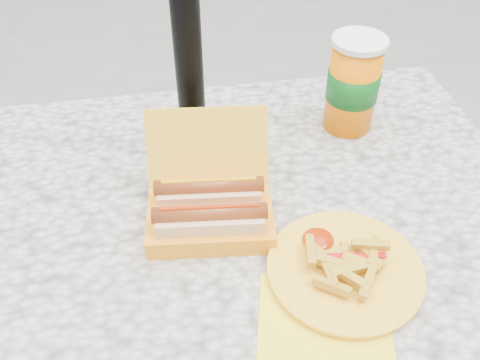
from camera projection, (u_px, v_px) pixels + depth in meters
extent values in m
cube|color=beige|center=(206.00, 220.00, 0.97)|extent=(1.20, 0.80, 0.05)
cylinder|color=black|center=(5.00, 261.00, 1.38)|extent=(0.07, 0.07, 0.70)
cylinder|color=black|center=(374.00, 212.00, 1.51)|extent=(0.07, 0.07, 0.70)
cube|color=yellow|center=(210.00, 219.00, 0.91)|extent=(0.23, 0.16, 0.04)
cube|color=yellow|center=(208.00, 147.00, 0.93)|extent=(0.22, 0.09, 0.13)
cube|color=tan|center=(210.00, 224.00, 0.87)|extent=(0.18, 0.07, 0.04)
cylinder|color=#944420|center=(210.00, 213.00, 0.86)|extent=(0.19, 0.05, 0.03)
cylinder|color=#9E1E00|center=(209.00, 207.00, 0.85)|extent=(0.16, 0.03, 0.01)
cube|color=tan|center=(210.00, 197.00, 0.92)|extent=(0.18, 0.07, 0.04)
cylinder|color=#944420|center=(209.00, 186.00, 0.90)|extent=(0.19, 0.05, 0.03)
cylinder|color=orange|center=(209.00, 181.00, 0.90)|extent=(0.16, 0.03, 0.01)
cube|color=yellow|center=(325.00, 331.00, 0.77)|extent=(0.23, 0.23, 0.00)
cylinder|color=yellow|center=(345.00, 270.00, 0.84)|extent=(0.24, 0.24, 0.01)
cylinder|color=yellow|center=(345.00, 269.00, 0.84)|extent=(0.25, 0.25, 0.01)
cube|color=#BC8E20|center=(334.00, 263.00, 0.82)|extent=(0.06, 0.04, 0.01)
cube|color=#BC8E20|center=(344.00, 261.00, 0.84)|extent=(0.06, 0.03, 0.01)
cube|color=#BC8E20|center=(373.00, 252.00, 0.84)|extent=(0.04, 0.06, 0.02)
cube|color=#BC8E20|center=(348.00, 270.00, 0.81)|extent=(0.06, 0.02, 0.01)
cube|color=#BC8E20|center=(332.00, 286.00, 0.79)|extent=(0.06, 0.05, 0.02)
cube|color=#BC8E20|center=(368.00, 256.00, 0.84)|extent=(0.04, 0.06, 0.02)
cube|color=#BC8E20|center=(310.00, 251.00, 0.84)|extent=(0.02, 0.06, 0.01)
cube|color=#BC8E20|center=(370.00, 245.00, 0.84)|extent=(0.06, 0.03, 0.01)
cube|color=#BC8E20|center=(361.00, 262.00, 0.83)|extent=(0.06, 0.05, 0.02)
cube|color=#BC8E20|center=(331.00, 254.00, 0.84)|extent=(0.06, 0.03, 0.01)
cube|color=#BC8E20|center=(329.00, 271.00, 0.81)|extent=(0.02, 0.06, 0.02)
cube|color=#BC8E20|center=(348.00, 276.00, 0.80)|extent=(0.05, 0.05, 0.01)
cube|color=#BC8E20|center=(351.00, 257.00, 0.84)|extent=(0.02, 0.06, 0.01)
cube|color=#BC8E20|center=(367.00, 283.00, 0.80)|extent=(0.05, 0.06, 0.01)
cube|color=#BC8E20|center=(325.00, 257.00, 0.84)|extent=(0.04, 0.06, 0.01)
ellipsoid|color=#9E1E00|center=(318.00, 239.00, 0.87)|extent=(0.05, 0.05, 0.02)
cube|color=#B5100D|center=(353.00, 256.00, 0.83)|extent=(0.10, 0.03, 0.00)
cylinder|color=#FD7200|center=(352.00, 87.00, 1.08)|extent=(0.10, 0.10, 0.19)
cylinder|color=#094F13|center=(353.00, 84.00, 1.08)|extent=(0.11, 0.11, 0.06)
cylinder|color=white|center=(360.00, 41.00, 1.01)|extent=(0.11, 0.11, 0.01)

